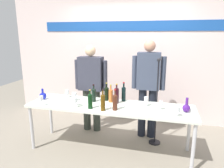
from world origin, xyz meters
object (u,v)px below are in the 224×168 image
at_px(wine_glass_left_1, 67,92).
at_px(wine_glass_right_0, 146,99).
at_px(wine_bottle_4, 90,100).
at_px(decanter_blue_left, 43,96).
at_px(decanter_blue_right, 186,107).
at_px(wine_bottle_1, 107,93).
at_px(wine_bottle_2, 124,93).
at_px(wine_bottle_6, 94,94).
at_px(presenter_left, 91,83).
at_px(wine_glass_right_1, 177,110).
at_px(wine_glass_left_4, 75,100).
at_px(presenter_right, 148,84).
at_px(wine_glass_left_3, 74,95).
at_px(wine_bottle_5, 103,101).
at_px(microphone_stand, 156,116).
at_px(wine_glass_right_2, 161,104).
at_px(wine_bottle_7, 115,101).
at_px(display_table, 110,109).
at_px(wine_bottle_0, 111,95).
at_px(wine_glass_left_2, 76,99).
at_px(wine_glass_left_0, 41,99).
at_px(wine_bottle_3, 117,95).

height_order(wine_glass_left_1, wine_glass_right_0, wine_glass_right_0).
height_order(wine_bottle_4, wine_glass_right_0, wine_bottle_4).
bearing_deg(decanter_blue_left, decanter_blue_right, -0.00).
relative_size(decanter_blue_left, wine_bottle_1, 0.62).
bearing_deg(wine_bottle_2, wine_bottle_6, -162.06).
distance_m(presenter_left, wine_glass_right_1, 1.75).
height_order(decanter_blue_left, wine_glass_left_4, decanter_blue_left).
relative_size(presenter_right, wine_glass_left_3, 12.98).
height_order(wine_bottle_2, wine_bottle_5, wine_bottle_2).
bearing_deg(wine_glass_left_3, microphone_stand, 14.27).
height_order(wine_bottle_5, wine_glass_left_1, wine_bottle_5).
bearing_deg(wine_bottle_4, presenter_left, 109.24).
bearing_deg(wine_glass_right_1, wine_bottle_1, 158.34).
xyz_separation_m(wine_bottle_2, wine_bottle_6, (-0.47, -0.15, -0.01)).
bearing_deg(wine_glass_right_1, wine_bottle_4, 179.86).
distance_m(wine_bottle_6, wine_glass_right_2, 1.08).
relative_size(presenter_left, wine_glass_left_1, 12.39).
distance_m(wine_bottle_4, wine_bottle_7, 0.37).
distance_m(presenter_right, wine_glass_left_1, 1.43).
xyz_separation_m(wine_bottle_5, microphone_stand, (0.74, 0.65, -0.41)).
xyz_separation_m(display_table, wine_bottle_0, (-0.02, 0.15, 0.18)).
bearing_deg(wine_glass_left_2, decanter_blue_left, 167.69).
bearing_deg(wine_glass_right_0, wine_bottle_0, 174.82).
relative_size(wine_bottle_7, microphone_stand, 0.21).
bearing_deg(presenter_left, wine_bottle_1, -43.60).
distance_m(wine_bottle_1, wine_glass_right_1, 1.20).
relative_size(presenter_left, wine_glass_left_0, 10.57).
bearing_deg(wine_bottle_2, wine_glass_left_3, -166.22).
distance_m(wine_bottle_6, wine_glass_left_3, 0.33).
relative_size(wine_glass_left_0, wine_glass_right_0, 1.05).
bearing_deg(wine_glass_right_1, wine_glass_left_4, -179.55).
bearing_deg(wine_bottle_1, wine_glass_left_4, -128.50).
xyz_separation_m(wine_bottle_6, wine_glass_left_3, (-0.32, -0.04, -0.03)).
relative_size(wine_bottle_0, wine_bottle_7, 0.93).
relative_size(wine_bottle_0, wine_glass_left_3, 2.16).
bearing_deg(wine_glass_left_0, wine_glass_left_4, 5.91).
bearing_deg(wine_glass_left_0, wine_bottle_5, 2.25).
height_order(presenter_right, wine_bottle_7, presenter_right).
height_order(wine_bottle_6, microphone_stand, microphone_stand).
xyz_separation_m(wine_bottle_1, wine_bottle_5, (0.08, -0.47, 0.01)).
bearing_deg(wine_bottle_7, wine_bottle_1, 121.13).
bearing_deg(wine_bottle_3, wine_bottle_0, 162.77).
bearing_deg(display_table, decanter_blue_left, 179.83).
height_order(wine_bottle_4, wine_glass_left_0, wine_bottle_4).
relative_size(wine_glass_right_1, microphone_stand, 0.09).
relative_size(decanter_blue_right, wine_glass_left_0, 1.33).
distance_m(presenter_right, wine_bottle_3, 0.68).
xyz_separation_m(display_table, wine_glass_left_0, (-1.02, -0.28, 0.17)).
height_order(presenter_left, wine_bottle_5, presenter_left).
xyz_separation_m(presenter_right, microphone_stand, (0.17, -0.22, -0.51)).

